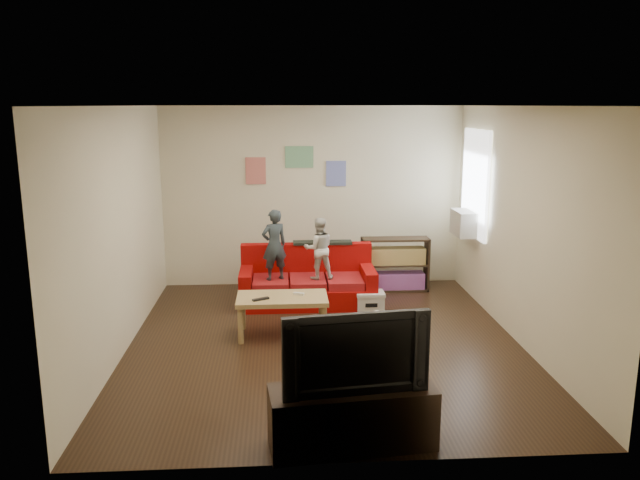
{
  "coord_description": "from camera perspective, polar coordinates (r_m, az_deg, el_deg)",
  "views": [
    {
      "loc": [
        -0.5,
        -6.82,
        2.71
      ],
      "look_at": [
        0.0,
        0.8,
        1.05
      ],
      "focal_mm": 35.0,
      "sensor_mm": 36.0,
      "label": 1
    }
  ],
  "objects": [
    {
      "name": "artwork_right",
      "position": [
        9.4,
        1.47,
        6.09
      ],
      "size": [
        0.3,
        0.01,
        0.38
      ],
      "primitive_type": "cube",
      "color": "#727FCC",
      "rests_on": "room_shell"
    },
    {
      "name": "artwork_left",
      "position": [
        9.36,
        -5.9,
        6.31
      ],
      "size": [
        0.3,
        0.01,
        0.4
      ],
      "primitive_type": "cube",
      "color": "#D87266",
      "rests_on": "room_shell"
    },
    {
      "name": "room_shell",
      "position": [
        6.97,
        0.43,
        1.01
      ],
      "size": [
        4.52,
        5.02,
        2.72
      ],
      "color": "#332012",
      "rests_on": "ground"
    },
    {
      "name": "bookshelf",
      "position": [
        9.32,
        6.84,
        -2.47
      ],
      "size": [
        0.99,
        0.3,
        0.79
      ],
      "color": "#332719",
      "rests_on": "ground"
    },
    {
      "name": "game_controller",
      "position": [
        7.49,
        -1.95,
        -4.94
      ],
      "size": [
        0.14,
        0.09,
        0.03
      ],
      "primitive_type": "cube",
      "rotation": [
        0.0,
        0.0,
        -0.4
      ],
      "color": "silver",
      "rests_on": "coffee_table"
    },
    {
      "name": "ac_unit",
      "position": [
        9.01,
        13.09,
        1.52
      ],
      "size": [
        0.28,
        0.55,
        0.35
      ],
      "primitive_type": "cube",
      "color": "#B7B2A3",
      "rests_on": "window"
    },
    {
      "name": "artwork_center",
      "position": [
        9.34,
        -1.91,
        7.59
      ],
      "size": [
        0.42,
        0.01,
        0.32
      ],
      "primitive_type": "cube",
      "color": "#72B27F",
      "rests_on": "room_shell"
    },
    {
      "name": "file_box",
      "position": [
        8.43,
        4.59,
        -5.58
      ],
      "size": [
        0.38,
        0.29,
        0.26
      ],
      "color": "silver",
      "rests_on": "ground"
    },
    {
      "name": "child_b",
      "position": [
        8.42,
        -0.12,
        -0.78
      ],
      "size": [
        0.45,
        0.37,
        0.84
      ],
      "primitive_type": "imported",
      "rotation": [
        0.0,
        0.0,
        3.27
      ],
      "color": "beige",
      "rests_on": "sofa"
    },
    {
      "name": "television",
      "position": [
        4.97,
        3.03,
        -9.93
      ],
      "size": [
        1.17,
        0.3,
        0.67
      ],
      "primitive_type": "imported",
      "rotation": [
        0.0,
        0.0,
        0.12
      ],
      "color": "black",
      "rests_on": "tv_stand"
    },
    {
      "name": "tv_stand",
      "position": [
        5.22,
        2.96,
        -15.87
      ],
      "size": [
        1.37,
        0.59,
        0.5
      ],
      "primitive_type": "cube",
      "rotation": [
        0.0,
        0.0,
        0.11
      ],
      "color": "#2F1F15",
      "rests_on": "ground"
    },
    {
      "name": "child_a",
      "position": [
        8.39,
        -4.21,
        -0.44
      ],
      "size": [
        0.41,
        0.35,
        0.96
      ],
      "primitive_type": "imported",
      "rotation": [
        0.0,
        0.0,
        3.53
      ],
      "color": "#2B353B",
      "rests_on": "sofa"
    },
    {
      "name": "remote",
      "position": [
        7.33,
        -5.44,
        -5.4
      ],
      "size": [
        0.2,
        0.14,
        0.02
      ],
      "primitive_type": "cube",
      "rotation": [
        0.0,
        0.0,
        0.46
      ],
      "color": "black",
      "rests_on": "coffee_table"
    },
    {
      "name": "tissue",
      "position": [
        8.17,
        5.21,
        -6.76
      ],
      "size": [
        0.13,
        0.13,
        0.11
      ],
      "primitive_type": "sphere",
      "rotation": [
        0.0,
        0.0,
        -0.26
      ],
      "color": "white",
      "rests_on": "ground"
    },
    {
      "name": "coffee_table",
      "position": [
        7.46,
        -3.48,
        -5.68
      ],
      "size": [
        1.07,
        0.59,
        0.48
      ],
      "color": "tan",
      "rests_on": "ground"
    },
    {
      "name": "window",
      "position": [
        8.96,
        14.01,
        5.04
      ],
      "size": [
        0.04,
        1.08,
        1.48
      ],
      "primitive_type": "cube",
      "color": "white",
      "rests_on": "room_shell"
    },
    {
      "name": "sofa",
      "position": [
        8.7,
        -1.16,
        -4.0
      ],
      "size": [
        1.85,
        0.85,
        0.81
      ],
      "color": "#9B0907",
      "rests_on": "ground"
    }
  ]
}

